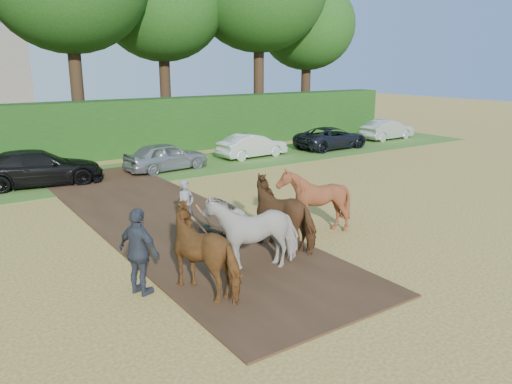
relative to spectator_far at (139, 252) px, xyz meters
name	(u,v)px	position (x,y,z in m)	size (l,w,h in m)	color
ground	(237,317)	(1.17, -2.06, -0.97)	(120.00, 120.00, 0.00)	gold
earth_strip	(162,216)	(2.67, 4.94, -0.95)	(4.50, 17.00, 0.05)	#472D1C
grass_verge	(61,182)	(1.17, 11.94, -0.96)	(50.00, 5.00, 0.03)	#38601E
hedgerow	(35,135)	(1.17, 16.44, 0.53)	(46.00, 1.60, 3.00)	#14380F
spectator_far	(139,252)	(0.00, 0.00, 0.00)	(1.14, 0.47, 1.94)	#292E37
plough_team	(267,221)	(3.58, 0.28, -0.02)	(6.39, 5.35, 1.91)	brown
parked_cars	(85,163)	(2.26, 12.03, -0.29)	(41.44, 2.99, 1.47)	#B3B6BA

